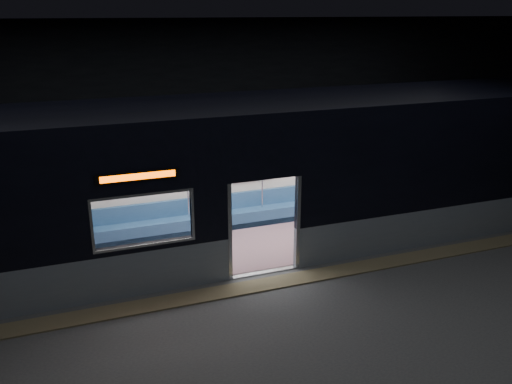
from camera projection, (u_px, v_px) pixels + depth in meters
station_floor at (284, 297)px, 10.35m from camera, size 24.00×14.00×0.01m
station_envelope at (287, 106)px, 9.18m from camera, size 24.00×14.00×5.00m
tactile_strip at (273, 283)px, 10.83m from camera, size 22.80×0.50×0.03m
metro_car at (240, 169)px, 12.02m from camera, size 18.00×3.04×3.35m
passenger at (352, 185)px, 14.40m from camera, size 0.40×0.68×1.35m
handbag at (356, 191)px, 14.24m from camera, size 0.33×0.30×0.14m
transit_map at (252, 167)px, 13.55m from camera, size 1.01×0.03×0.66m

